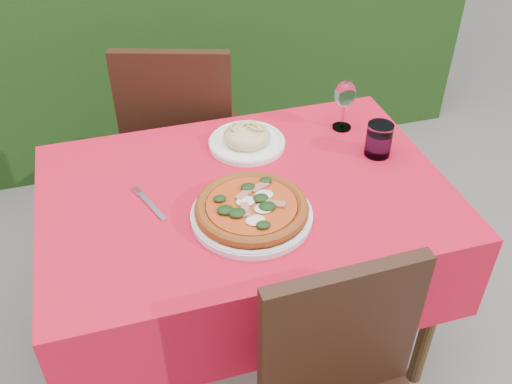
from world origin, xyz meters
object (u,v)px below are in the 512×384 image
object	(u,v)px
pasta_plate	(247,139)
water_glass	(379,141)
pizza_plate	(252,210)
wine_glass	(345,96)
fork	(152,206)
chair_far	(181,134)

from	to	relation	value
pasta_plate	water_glass	world-z (taller)	water_glass
pizza_plate	pasta_plate	world-z (taller)	pasta_plate
wine_glass	fork	distance (m)	0.77
pizza_plate	wine_glass	world-z (taller)	wine_glass
water_glass	chair_far	bearing A→B (deg)	133.38
pizza_plate	pasta_plate	xyz separation A→B (m)	(0.09, 0.37, -0.00)
chair_far	water_glass	bearing A→B (deg)	151.03
fork	water_glass	bearing A→B (deg)	-14.89
chair_far	fork	xyz separation A→B (m)	(-0.20, -0.67, 0.19)
pasta_plate	pizza_plate	bearing A→B (deg)	-103.60
water_glass	fork	size ratio (longest dim) A/B	0.54
chair_far	wine_glass	bearing A→B (deg)	159.05
pasta_plate	water_glass	size ratio (longest dim) A/B	2.29
pizza_plate	wine_glass	xyz separation A→B (m)	(0.45, 0.39, 0.10)
wine_glass	chair_far	bearing A→B (deg)	141.40
pasta_plate	wine_glass	xyz separation A→B (m)	(0.36, 0.01, 0.10)
fork	pizza_plate	bearing A→B (deg)	-45.56
pasta_plate	fork	world-z (taller)	pasta_plate
wine_glass	fork	size ratio (longest dim) A/B	0.88
pizza_plate	fork	size ratio (longest dim) A/B	1.81
pizza_plate	water_glass	distance (m)	0.53
wine_glass	pizza_plate	bearing A→B (deg)	-139.33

